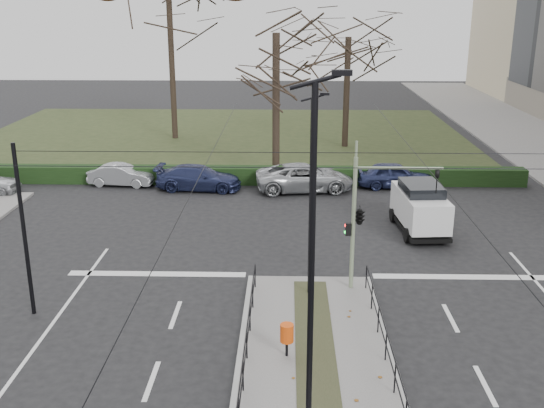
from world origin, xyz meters
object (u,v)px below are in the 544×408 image
at_px(parked_car_third, 199,178).
at_px(bare_tree_near, 276,44).
at_px(bare_tree_center, 348,45).
at_px(parked_car_fifth, 395,175).
at_px(parked_car_fourth, 305,177).
at_px(white_van, 420,206).
at_px(streetlamp_median_far, 311,196).
at_px(traffic_light, 362,214).
at_px(streetlamp_median_near, 312,286).
at_px(parked_car_second, 121,175).
at_px(litter_bin, 287,334).

bearing_deg(parked_car_third, bare_tree_near, -51.99).
height_order(bare_tree_center, bare_tree_near, bare_tree_near).
bearing_deg(parked_car_fifth, parked_car_third, 93.55).
bearing_deg(parked_car_fourth, bare_tree_center, -22.69).
height_order(parked_car_fourth, white_van, white_van).
bearing_deg(streetlamp_median_far, bare_tree_near, 95.23).
height_order(parked_car_third, parked_car_fifth, parked_car_fifth).
distance_m(traffic_light, parked_car_fifth, 14.52).
bearing_deg(parked_car_fifth, white_van, 179.57).
height_order(traffic_light, parked_car_third, traffic_light).
distance_m(traffic_light, streetlamp_median_far, 2.08).
height_order(parked_car_third, bare_tree_center, bare_tree_center).
bearing_deg(streetlamp_median_near, parked_car_fifth, 76.42).
distance_m(parked_car_third, parked_car_fourth, 6.04).
height_order(streetlamp_median_near, parked_car_third, streetlamp_median_near).
bearing_deg(bare_tree_near, parked_car_fifth, -18.00).
distance_m(parked_car_second, bare_tree_near, 11.78).
distance_m(traffic_light, white_van, 7.61).
height_order(litter_bin, streetlamp_median_near, streetlamp_median_near).
relative_size(streetlamp_median_near, bare_tree_center, 0.86).
xyz_separation_m(parked_car_third, white_van, (11.21, -6.67, 0.52)).
relative_size(traffic_light, streetlamp_median_far, 0.68).
bearing_deg(bare_tree_center, streetlamp_median_near, -96.20).
bearing_deg(parked_car_fourth, streetlamp_median_near, 172.06).
bearing_deg(streetlamp_median_far, parked_car_third, 113.22).
bearing_deg(parked_car_fourth, parked_car_fifth, -88.52).
bearing_deg(bare_tree_near, parked_car_third, -145.90).
bearing_deg(traffic_light, parked_car_second, 131.54).
distance_m(white_van, bare_tree_near, 13.59).
xyz_separation_m(litter_bin, parked_car_fourth, (0.98, 18.00, -0.12)).
xyz_separation_m(streetlamp_median_near, parked_car_fourth, (0.48, 22.81, -3.91)).
height_order(traffic_light, white_van, traffic_light).
bearing_deg(parked_car_third, streetlamp_median_far, -152.87).
distance_m(white_van, parked_car_fifth, 7.39).
bearing_deg(litter_bin, parked_car_third, 105.68).
bearing_deg(traffic_light, streetlamp_median_far, -164.51).
xyz_separation_m(streetlamp_median_near, parked_car_third, (-5.57, 22.86, -3.98)).
bearing_deg(parked_car_fifth, streetlamp_median_near, 166.39).
relative_size(traffic_light, parked_car_fourth, 0.90).
distance_m(streetlamp_median_near, parked_car_second, 26.02).
bearing_deg(white_van, bare_tree_center, 96.15).
bearing_deg(bare_tree_center, litter_bin, -98.18).
xyz_separation_m(streetlamp_median_far, parked_car_fifth, (5.38, 14.40, -3.10)).
relative_size(streetlamp_median_far, white_van, 1.63).
bearing_deg(litter_bin, streetlamp_median_near, -84.05).
distance_m(streetlamp_median_far, parked_car_third, 15.23).
bearing_deg(traffic_light, litter_bin, -118.68).
xyz_separation_m(parked_car_third, parked_car_fourth, (6.04, -0.05, 0.07)).
relative_size(parked_car_second, parked_car_third, 0.79).
relative_size(litter_bin, bare_tree_near, 0.09).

